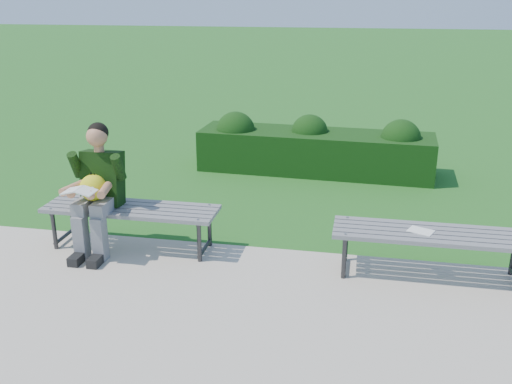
{
  "coord_description": "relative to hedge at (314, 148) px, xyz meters",
  "views": [
    {
      "loc": [
        0.8,
        -5.37,
        2.55
      ],
      "look_at": [
        -0.21,
        -0.15,
        0.69
      ],
      "focal_mm": 40.0,
      "sensor_mm": 36.0,
      "label": 1
    }
  ],
  "objects": [
    {
      "name": "hedge",
      "position": [
        0.0,
        0.0,
        0.0
      ],
      "size": [
        3.48,
        1.02,
        0.87
      ],
      "color": "#113B0D",
      "rests_on": "ground"
    },
    {
      "name": "bench_left",
      "position": [
        -1.59,
        -3.12,
        0.05
      ],
      "size": [
        1.8,
        0.5,
        0.46
      ],
      "color": "gray",
      "rests_on": "walkway"
    },
    {
      "name": "ground",
      "position": [
        -0.08,
        -2.87,
        -0.37
      ],
      "size": [
        80.0,
        80.0,
        0.0
      ],
      "color": "#1F7018",
      "rests_on": "ground"
    },
    {
      "name": "bench_right",
      "position": [
        1.39,
        -3.2,
        0.05
      ],
      "size": [
        1.8,
        0.5,
        0.46
      ],
      "color": "gray",
      "rests_on": "walkway"
    },
    {
      "name": "walkway",
      "position": [
        -0.08,
        -4.62,
        -0.36
      ],
      "size": [
        30.0,
        3.5,
        0.02
      ],
      "color": "#A99D8F",
      "rests_on": "ground"
    },
    {
      "name": "seated_boy",
      "position": [
        -1.89,
        -3.21,
        0.35
      ],
      "size": [
        0.56,
        0.76,
        1.31
      ],
      "color": "slate",
      "rests_on": "walkway"
    },
    {
      "name": "paper_sheet",
      "position": [
        1.29,
        -3.2,
        0.11
      ],
      "size": [
        0.27,
        0.24,
        0.01
      ],
      "color": "white",
      "rests_on": "bench_right"
    }
  ]
}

